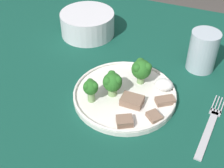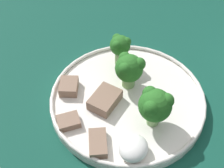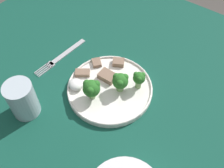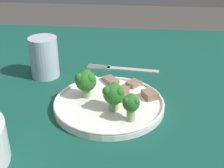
{
  "view_description": "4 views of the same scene",
  "coord_description": "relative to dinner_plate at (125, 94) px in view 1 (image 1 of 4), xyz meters",
  "views": [
    {
      "loc": [
        0.2,
        -0.5,
        1.22
      ],
      "look_at": [
        -0.0,
        -0.01,
        0.77
      ],
      "focal_mm": 50.0,
      "sensor_mm": 36.0,
      "label": 1
    },
    {
      "loc": [
        0.3,
        0.14,
        1.1
      ],
      "look_at": [
        0.03,
        -0.03,
        0.75
      ],
      "focal_mm": 50.0,
      "sensor_mm": 36.0,
      "label": 2
    },
    {
      "loc": [
        -0.23,
        0.35,
        1.32
      ],
      "look_at": [
        0.01,
        0.01,
        0.78
      ],
      "focal_mm": 42.0,
      "sensor_mm": 36.0,
      "label": 3
    },
    {
      "loc": [
        -0.55,
        -0.06,
        1.08
      ],
      "look_at": [
        0.03,
        -0.01,
        0.77
      ],
      "focal_mm": 50.0,
      "sensor_mm": 36.0,
      "label": 4
    }
  ],
  "objects": [
    {
      "name": "drinking_glass",
      "position": [
        0.14,
        0.18,
        0.04
      ],
      "size": [
        0.07,
        0.07,
        0.1
      ],
      "color": "#B2C1CC",
      "rests_on": "table"
    },
    {
      "name": "broccoli_floret_near_rim_left",
      "position": [
        -0.03,
        -0.01,
        0.04
      ],
      "size": [
        0.04,
        0.04,
        0.06
      ],
      "color": "#7FA866",
      "rests_on": "dinner_plate"
    },
    {
      "name": "broccoli_floret_back_left",
      "position": [
        -0.06,
        -0.05,
        0.04
      ],
      "size": [
        0.03,
        0.03,
        0.06
      ],
      "color": "#7FA866",
      "rests_on": "dinner_plate"
    },
    {
      "name": "meat_slice_middle_slice",
      "position": [
        0.03,
        -0.09,
        0.01
      ],
      "size": [
        0.04,
        0.04,
        0.02
      ],
      "color": "#846651",
      "rests_on": "dinner_plate"
    },
    {
      "name": "fork",
      "position": [
        0.2,
        -0.02,
        -0.01
      ],
      "size": [
        0.04,
        0.2,
        0.0
      ],
      "color": "#B2B2B7",
      "rests_on": "table"
    },
    {
      "name": "meat_slice_edge_slice",
      "position": [
        0.03,
        -0.02,
        0.01
      ],
      "size": [
        0.05,
        0.03,
        0.02
      ],
      "color": "#846651",
      "rests_on": "dinner_plate"
    },
    {
      "name": "sauce_dollop",
      "position": [
        0.08,
        0.05,
        0.01
      ],
      "size": [
        0.04,
        0.04,
        0.02
      ],
      "color": "white",
      "rests_on": "dinner_plate"
    },
    {
      "name": "cream_bowl",
      "position": [
        -0.2,
        0.22,
        0.02
      ],
      "size": [
        0.16,
        0.16,
        0.07
      ],
      "color": "silver",
      "rests_on": "table"
    },
    {
      "name": "dinner_plate",
      "position": [
        0.0,
        0.0,
        0.0
      ],
      "size": [
        0.24,
        0.24,
        0.02
      ],
      "color": "white",
      "rests_on": "table"
    },
    {
      "name": "meat_slice_rear_slice",
      "position": [
        0.09,
        0.01,
        0.01
      ],
      "size": [
        0.05,
        0.04,
        0.01
      ],
      "color": "#846651",
      "rests_on": "dinner_plate"
    },
    {
      "name": "table",
      "position": [
        -0.03,
        -0.0,
        -0.1
      ],
      "size": [
        1.19,
        1.02,
        0.72
      ],
      "color": "#114738",
      "rests_on": "ground_plane"
    },
    {
      "name": "meat_slice_front_slice",
      "position": [
        0.08,
        -0.05,
        0.01
      ],
      "size": [
        0.04,
        0.04,
        0.01
      ],
      "color": "#846651",
      "rests_on": "dinner_plate"
    },
    {
      "name": "broccoli_floret_center_left",
      "position": [
        0.02,
        0.05,
        0.04
      ],
      "size": [
        0.05,
        0.05,
        0.06
      ],
      "color": "#7FA866",
      "rests_on": "dinner_plate"
    }
  ]
}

